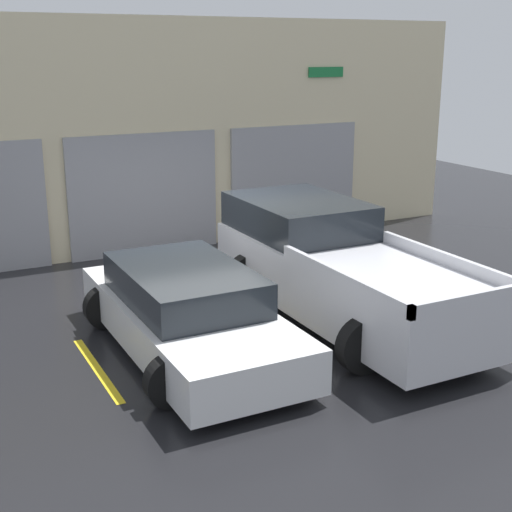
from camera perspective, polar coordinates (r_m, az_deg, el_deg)
ground_plane at (r=12.61m, az=-3.51°, el=-2.89°), size 28.00×28.00×0.00m
shophouse_building at (r=15.09m, az=-8.80°, el=9.24°), size 15.09×0.68×4.76m
pickup_truck at (r=11.37m, az=6.44°, el=-0.89°), size 2.48×5.44×1.68m
sedan_white at (r=10.06m, az=-5.52°, el=-4.48°), size 2.25×4.59×1.22m
parking_stripe_far_left at (r=9.89m, az=-12.58°, el=-8.81°), size 0.12×2.20×0.01m
parking_stripe_left at (r=10.76m, az=1.22°, el=-6.28°), size 0.12×2.20×0.01m
parking_stripe_centre at (r=12.16m, az=12.30°, el=-3.95°), size 0.12×2.20×0.01m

